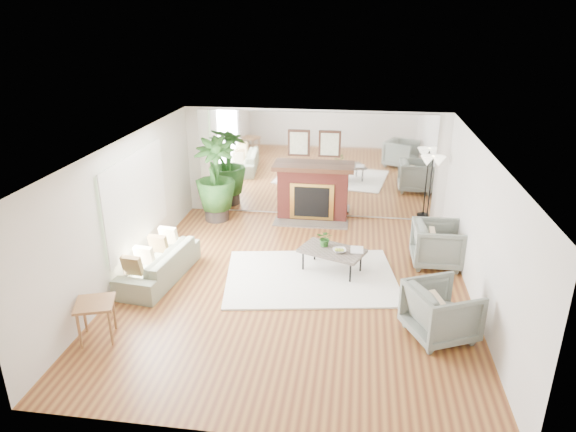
# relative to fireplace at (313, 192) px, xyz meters

# --- Properties ---
(ground) EXTENTS (7.00, 7.00, 0.00)m
(ground) POSITION_rel_fireplace_xyz_m (0.00, -3.26, -0.66)
(ground) COLOR brown
(ground) RESTS_ON ground
(wall_left) EXTENTS (0.02, 7.00, 2.50)m
(wall_left) POSITION_rel_fireplace_xyz_m (-2.99, -3.26, 0.59)
(wall_left) COLOR silver
(wall_left) RESTS_ON ground
(wall_right) EXTENTS (0.02, 7.00, 2.50)m
(wall_right) POSITION_rel_fireplace_xyz_m (2.99, -3.26, 0.59)
(wall_right) COLOR silver
(wall_right) RESTS_ON ground
(wall_back) EXTENTS (6.00, 0.02, 2.50)m
(wall_back) POSITION_rel_fireplace_xyz_m (0.00, 0.23, 0.59)
(wall_back) COLOR silver
(wall_back) RESTS_ON ground
(mirror_panel) EXTENTS (5.40, 0.04, 2.40)m
(mirror_panel) POSITION_rel_fireplace_xyz_m (0.00, 0.21, 0.59)
(mirror_panel) COLOR silver
(mirror_panel) RESTS_ON wall_back
(window_panel) EXTENTS (0.04, 2.40, 1.50)m
(window_panel) POSITION_rel_fireplace_xyz_m (-2.96, -2.86, 0.69)
(window_panel) COLOR #B2E09E
(window_panel) RESTS_ON wall_left
(fireplace) EXTENTS (1.85, 0.83, 2.05)m
(fireplace) POSITION_rel_fireplace_xyz_m (0.00, 0.00, 0.00)
(fireplace) COLOR maroon
(fireplace) RESTS_ON ground
(area_rug) EXTENTS (3.35, 2.64, 0.03)m
(area_rug) POSITION_rel_fireplace_xyz_m (0.26, -2.92, -0.64)
(area_rug) COLOR white
(area_rug) RESTS_ON ground
(coffee_table) EXTENTS (1.31, 1.04, 0.46)m
(coffee_table) POSITION_rel_fireplace_xyz_m (0.61, -2.63, -0.24)
(coffee_table) COLOR #61554C
(coffee_table) RESTS_ON ground
(sofa) EXTENTS (0.98, 2.01, 0.57)m
(sofa) POSITION_rel_fireplace_xyz_m (-2.45, -3.31, -0.38)
(sofa) COLOR gray
(sofa) RESTS_ON ground
(armchair_back) EXTENTS (0.93, 0.90, 0.83)m
(armchair_back) POSITION_rel_fireplace_xyz_m (2.57, -2.04, -0.24)
(armchair_back) COLOR gray
(armchair_back) RESTS_ON ground
(armchair_front) EXTENTS (1.21, 1.19, 0.83)m
(armchair_front) POSITION_rel_fireplace_xyz_m (2.32, -4.44, -0.24)
(armchair_front) COLOR gray
(armchair_front) RESTS_ON ground
(side_table) EXTENTS (0.68, 0.68, 0.61)m
(side_table) POSITION_rel_fireplace_xyz_m (-2.65, -5.21, -0.15)
(side_table) COLOR #9C643E
(side_table) RESTS_ON ground
(potted_ficus) EXTENTS (1.06, 1.06, 1.93)m
(potted_ficus) POSITION_rel_fireplace_xyz_m (-2.19, -0.37, 0.37)
(potted_ficus) COLOR black
(potted_ficus) RESTS_ON ground
(floor_lamp) EXTENTS (0.53, 0.30, 1.64)m
(floor_lamp) POSITION_rel_fireplace_xyz_m (2.59, -0.16, 0.74)
(floor_lamp) COLOR black
(floor_lamp) RESTS_ON ground
(tabletop_plant) EXTENTS (0.34, 0.31, 0.32)m
(tabletop_plant) POSITION_rel_fireplace_xyz_m (0.48, -2.50, -0.04)
(tabletop_plant) COLOR #316123
(tabletop_plant) RESTS_ON coffee_table
(fruit_bowl) EXTENTS (0.29, 0.29, 0.06)m
(fruit_bowl) POSITION_rel_fireplace_xyz_m (0.75, -2.72, -0.17)
(fruit_bowl) COLOR #9C643E
(fruit_bowl) RESTS_ON coffee_table
(book) EXTENTS (0.24, 0.32, 0.02)m
(book) POSITION_rel_fireplace_xyz_m (0.95, -2.61, -0.19)
(book) COLOR #9C643E
(book) RESTS_ON coffee_table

